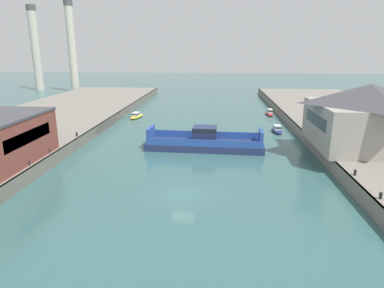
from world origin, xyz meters
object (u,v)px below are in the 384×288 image
object	(u,v)px
chain_ferry	(205,142)
smokestack_distant_b	(72,44)
smokestack_distant_a	(35,46)
warehouse_shed	(367,116)
moored_boat_near_left	(136,116)
moored_boat_mid_left	(269,113)
moored_boat_near_right	(277,129)

from	to	relation	value
chain_ferry	smokestack_distant_b	xyz separation A→B (m)	(-51.02, 72.40, 15.98)
chain_ferry	smokestack_distant_a	distance (m)	103.02
warehouse_shed	smokestack_distant_b	world-z (taller)	smokestack_distant_b
moored_boat_near_left	smokestack_distant_b	world-z (taller)	smokestack_distant_b
moored_boat_mid_left	smokestack_distant_a	world-z (taller)	smokestack_distant_a
chain_ferry	warehouse_shed	size ratio (longest dim) A/B	1.30
chain_ferry	warehouse_shed	bearing A→B (deg)	-8.43
chain_ferry	smokestack_distant_a	bearing A→B (deg)	131.12
smokestack_distant_a	smokestack_distant_b	bearing A→B (deg)	-15.17
warehouse_shed	smokestack_distant_b	bearing A→B (deg)	134.28
moored_boat_mid_left	smokestack_distant_a	size ratio (longest dim) A/B	0.17
moored_boat_near_left	warehouse_shed	xyz separation A→B (m)	(39.67, -28.04, 5.80)
smokestack_distant_a	chain_ferry	bearing A→B (deg)	-48.88
chain_ferry	moored_boat_near_right	size ratio (longest dim) A/B	3.51
smokestack_distant_b	moored_boat_mid_left	bearing A→B (deg)	-32.97
warehouse_shed	moored_boat_near_right	bearing A→B (deg)	120.95
moored_boat_near_right	smokestack_distant_b	distance (m)	89.56
chain_ferry	smokestack_distant_b	distance (m)	90.00
moored_boat_near_right	chain_ferry	bearing A→B (deg)	-137.16
chain_ferry	moored_boat_near_left	xyz separation A→B (m)	(-16.79, 24.65, -0.63)
moored_boat_near_right	moored_boat_near_left	bearing A→B (deg)	157.96
chain_ferry	moored_boat_near_left	distance (m)	29.83
chain_ferry	moored_boat_near_left	size ratio (longest dim) A/B	2.91
smokestack_distant_a	moored_boat_mid_left	bearing A→B (deg)	-29.89
moored_boat_near_left	moored_boat_near_right	bearing A→B (deg)	-22.04
moored_boat_mid_left	smokestack_distant_a	bearing A→B (deg)	150.11
chain_ferry	moored_boat_near_right	bearing A→B (deg)	42.84
chain_ferry	warehouse_shed	xyz separation A→B (m)	(22.88, -3.39, 5.17)
moored_boat_near_right	warehouse_shed	size ratio (longest dim) A/B	0.37
moored_boat_near_left	smokestack_distant_a	world-z (taller)	smokestack_distant_a
chain_ferry	warehouse_shed	distance (m)	23.70
moored_boat_near_left	smokestack_distant_a	bearing A→B (deg)	133.94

